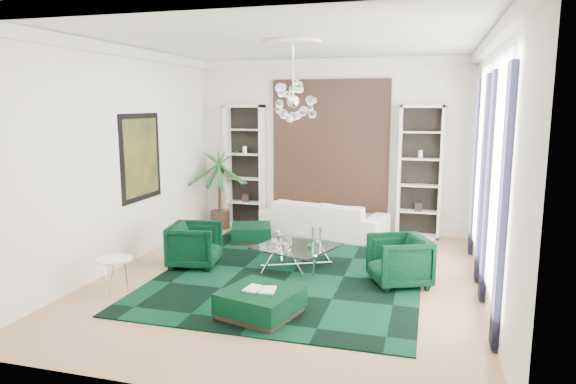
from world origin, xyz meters
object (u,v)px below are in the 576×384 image
(side_table, at_px, (115,276))
(sofa, at_px, (324,219))
(armchair_right, at_px, (399,261))
(ottoman_front, at_px, (261,303))
(palm, at_px, (219,176))
(ottoman_side, at_px, (251,233))
(coffee_table, at_px, (297,257))
(armchair_left, at_px, (195,245))

(side_table, bearing_deg, sofa, 60.48)
(armchair_right, distance_m, ottoman_front, 2.45)
(side_table, distance_m, palm, 4.35)
(ottoman_side, bearing_deg, coffee_table, -47.05)
(armchair_right, bearing_deg, ottoman_front, -67.97)
(sofa, relative_size, side_table, 4.88)
(armchair_right, bearing_deg, coffee_table, -125.11)
(armchair_right, distance_m, side_table, 4.37)
(armchair_left, bearing_deg, side_table, 148.49)
(coffee_table, distance_m, ottoman_front, 2.10)
(armchair_right, relative_size, ottoman_side, 1.08)
(side_table, bearing_deg, coffee_table, 38.21)
(coffee_table, relative_size, side_table, 2.21)
(ottoman_front, relative_size, side_table, 1.72)
(sofa, height_order, armchair_right, armchair_right)
(coffee_table, distance_m, side_table, 2.99)
(armchair_right, relative_size, ottoman_front, 0.93)
(sofa, distance_m, armchair_right, 3.18)
(armchair_left, bearing_deg, ottoman_front, -143.90)
(ottoman_side, height_order, palm, palm)
(armchair_right, distance_m, ottoman_side, 3.59)
(armchair_right, relative_size, palm, 0.36)
(armchair_left, height_order, armchair_right, armchair_right)
(ottoman_side, distance_m, ottoman_front, 3.82)
(armchair_right, relative_size, coffee_table, 0.72)
(sofa, relative_size, armchair_left, 3.13)
(sofa, relative_size, armchair_right, 3.06)
(armchair_right, bearing_deg, ottoman_side, -143.94)
(ottoman_front, xyz_separation_m, palm, (-2.50, 4.50, 1.02))
(armchair_right, height_order, coffee_table, armchair_right)
(coffee_table, relative_size, ottoman_side, 1.50)
(armchair_right, xyz_separation_m, side_table, (-4.10, -1.50, -0.13))
(sofa, xyz_separation_m, armchair_left, (-1.75, -2.65, -0.00))
(armchair_left, xyz_separation_m, ottoman_side, (0.40, 1.80, -0.21))
(palm, bearing_deg, side_table, -88.65)
(coffee_table, distance_m, palm, 3.57)
(armchair_left, height_order, palm, palm)
(armchair_right, bearing_deg, palm, -147.01)
(sofa, height_order, side_table, sofa)
(sofa, height_order, palm, palm)
(sofa, bearing_deg, armchair_right, 134.56)
(sofa, distance_m, palm, 2.58)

